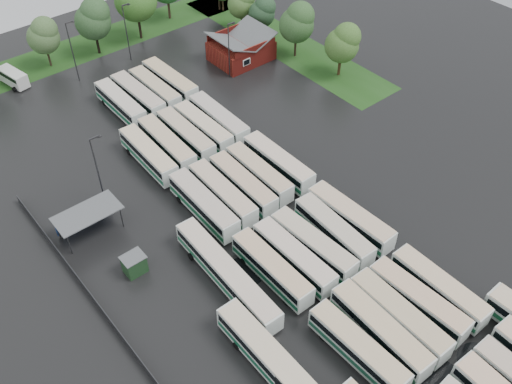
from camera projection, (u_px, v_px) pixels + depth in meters
ground at (307, 267)px, 68.71m from camera, size 160.00×160.00×0.00m
brick_building at (241, 50)px, 102.37m from camera, size 10.07×8.60×5.39m
wash_shed at (86, 214)px, 71.00m from camera, size 8.20×4.20×3.58m
utility_hut at (134, 264)px, 67.35m from camera, size 2.70×2.20×2.62m
grass_strip_north at (75, 51)px, 105.80m from camera, size 80.00×10.00×0.01m
grass_strip_east at (282, 42)px, 108.29m from camera, size 10.00×50.00×0.01m
west_fence at (110, 321)px, 62.51m from camera, size 0.10×50.00×1.20m
bus_r1c0 at (358, 349)px, 58.61m from camera, size 2.76×12.02×3.33m
bus_r1c1 at (380, 330)px, 60.10m from camera, size 3.20×12.70×3.51m
bus_r1c2 at (399, 316)px, 61.36m from camera, size 2.93×12.55×3.48m
bus_r1c3 at (418, 301)px, 62.92m from camera, size 3.06×12.25×3.38m
bus_r1c4 at (439, 288)px, 64.21m from camera, size 2.67×12.08×3.36m
bus_r2c0 at (272, 269)px, 66.19m from camera, size 2.65×12.00×3.34m
bus_r2c1 at (294, 257)px, 67.42m from camera, size 2.63×12.17×3.39m
bus_r2c2 at (313, 245)px, 68.79m from camera, size 3.18×12.35×3.41m
bus_r2c3 at (334, 231)px, 70.47m from camera, size 3.18×12.21×3.37m
bus_r2c4 at (350, 218)px, 71.99m from camera, size 3.07×12.67×3.51m
bus_r3c0 at (204, 205)px, 73.70m from camera, size 3.05×12.71×3.52m
bus_r3c1 at (223, 194)px, 75.22m from camera, size 3.03×12.45×3.44m
bus_r3c2 at (243, 184)px, 76.58m from camera, size 2.99×12.30×3.40m
bus_r3c3 at (259, 173)px, 78.25m from camera, size 2.80×12.01×3.33m
bus_r3c4 at (278, 163)px, 79.79m from camera, size 2.67×12.45×3.46m
bus_r4c0 at (149, 155)px, 81.08m from camera, size 2.99×12.38×3.42m
bus_r4c1 at (167, 144)px, 82.76m from camera, size 3.14×12.56×3.47m
bus_r4c2 at (186, 135)px, 84.37m from camera, size 2.80×12.24×3.40m
bus_r4c3 at (203, 128)px, 85.75m from camera, size 2.63×12.03×3.34m
bus_r4c4 at (219, 119)px, 87.18m from camera, size 2.91×12.53×3.47m
bus_r5c1 at (121, 104)px, 90.28m from camera, size 2.70×12.16×3.38m
bus_r5c2 at (138, 96)px, 91.70m from camera, size 2.88×12.54×3.48m
bus_r5c3 at (155, 90)px, 93.18m from camera, size 2.64×12.05×3.35m
bus_r5c4 at (170, 81)px, 94.89m from camera, size 2.98×12.60×3.49m
artic_bus_west_b at (227, 274)px, 65.62m from camera, size 3.25×17.98×3.32m
artic_bus_west_c at (283, 373)px, 56.55m from camera, size 2.87×18.72×3.47m
minibus at (13, 77)px, 96.66m from camera, size 3.32×6.28×2.61m
tree_north_2 at (44, 35)px, 98.00m from camera, size 5.58×5.58×9.25m
tree_north_3 at (94, 18)px, 100.52m from camera, size 6.43×6.43×10.65m
tree_east_0 at (344, 43)px, 95.62m from camera, size 5.84×5.83×9.66m
tree_east_1 at (298, 22)px, 100.01m from camera, size 6.24×6.24×10.33m
tree_east_2 at (263, 12)px, 105.83m from camera, size 4.99×4.97×8.23m
tree_east_3 at (242, 2)px, 108.01m from camera, size 5.27×5.27×8.73m
lamp_post_ne at (229, 47)px, 95.45m from camera, size 1.53×0.30×9.96m
lamp_post_nw at (98, 166)px, 72.67m from camera, size 1.65×0.32×10.71m
lamp_post_back_w at (72, 48)px, 94.34m from camera, size 1.65×0.32×10.72m
lamp_post_back_e at (127, 29)px, 99.43m from camera, size 1.60×0.31×10.42m
puddle_0 at (435, 382)px, 57.89m from camera, size 6.06×6.06×0.01m
puddle_1 at (478, 361)px, 59.62m from camera, size 4.46×4.46×0.01m
puddle_2 at (246, 271)px, 68.26m from camera, size 4.75×4.75×0.01m
puddle_3 at (349, 239)px, 71.95m from camera, size 3.44×3.44×0.01m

